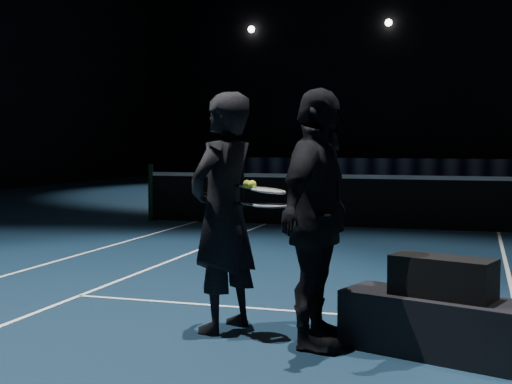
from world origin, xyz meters
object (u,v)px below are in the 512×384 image
(player_a, at_px, (223,213))
(player_b, at_px, (317,219))
(racket_bag, at_px, (443,277))
(racket_upper, at_px, (268,191))
(player_bench, at_px, (442,327))
(tennis_balls, at_px, (250,182))
(racket_lower, at_px, (271,206))

(player_a, bearing_deg, player_b, 92.12)
(racket_bag, relative_size, racket_upper, 1.05)
(player_bench, relative_size, racket_upper, 2.10)
(player_bench, relative_size, player_a, 0.74)
(player_a, height_order, tennis_balls, player_a)
(player_b, bearing_deg, racket_bag, -79.97)
(player_a, bearing_deg, racket_bag, 102.02)
(racket_bag, xyz_separation_m, player_b, (-0.90, -0.04, 0.39))
(racket_bag, bearing_deg, player_b, -158.66)
(player_bench, distance_m, player_b, 1.17)
(player_bench, xyz_separation_m, player_b, (-0.90, -0.04, 0.75))
(player_a, bearing_deg, tennis_balls, 93.25)
(racket_bag, distance_m, tennis_balls, 1.61)
(player_b, bearing_deg, tennis_balls, 80.37)
(player_bench, bearing_deg, racket_lower, -164.51)
(player_bench, xyz_separation_m, tennis_balls, (-1.47, 0.13, 1.00))
(player_bench, distance_m, tennis_balls, 1.78)
(player_b, bearing_deg, player_bench, -79.97)
(player_a, height_order, racket_upper, player_a)
(player_b, bearing_deg, player_a, 80.85)
(racket_upper, xyz_separation_m, tennis_balls, (-0.15, 0.01, 0.06))
(racket_bag, height_order, player_a, player_a)
(player_a, bearing_deg, player_bench, 102.02)
(racket_bag, relative_size, tennis_balls, 5.95)
(racket_bag, distance_m, player_a, 1.77)
(player_bench, xyz_separation_m, racket_lower, (-1.29, 0.07, 0.82))
(tennis_balls, bearing_deg, player_a, 164.66)
(player_bench, distance_m, player_a, 1.88)
(player_bench, bearing_deg, racket_upper, -166.68)
(racket_bag, height_order, racket_upper, racket_upper)
(racket_bag, bearing_deg, racket_upper, -166.68)
(racket_bag, distance_m, player_b, 0.98)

